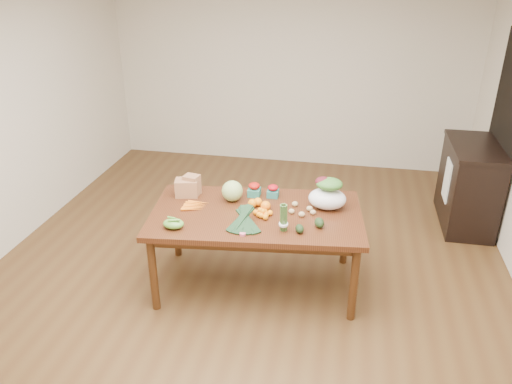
% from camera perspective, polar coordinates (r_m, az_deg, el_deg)
% --- Properties ---
extents(floor, '(6.00, 6.00, 0.00)m').
position_cam_1_polar(floor, '(4.87, -1.15, -9.44)').
color(floor, brown).
rests_on(floor, ground).
extents(room_walls, '(5.02, 6.02, 2.70)m').
position_cam_1_polar(room_walls, '(4.24, -1.31, 5.69)').
color(room_walls, beige).
rests_on(room_walls, floor).
extents(dining_table, '(1.94, 1.22, 0.75)m').
position_cam_1_polar(dining_table, '(4.55, 0.03, -6.53)').
color(dining_table, '#4A2511').
rests_on(dining_table, floor).
extents(doorway_dark, '(0.02, 1.00, 2.10)m').
position_cam_1_polar(doorway_dark, '(5.99, 26.36, 5.96)').
color(doorway_dark, black).
rests_on(doorway_dark, floor).
extents(cabinet, '(0.52, 1.02, 0.94)m').
position_cam_1_polar(cabinet, '(6.03, 23.15, 0.75)').
color(cabinet, black).
rests_on(cabinet, floor).
extents(dish_towel, '(0.02, 0.28, 0.45)m').
position_cam_1_polar(dish_towel, '(5.85, 20.99, 1.26)').
color(dish_towel, white).
rests_on(dish_towel, cabinet).
extents(paper_bag, '(0.30, 0.26, 0.19)m').
position_cam_1_polar(paper_bag, '(4.67, -7.94, 0.69)').
color(paper_bag, '#9D6A46').
rests_on(paper_bag, dining_table).
extents(cabbage, '(0.19, 0.19, 0.19)m').
position_cam_1_polar(cabbage, '(4.53, -2.73, 0.12)').
color(cabbage, '#ACC773').
rests_on(cabbage, dining_table).
extents(strawberry_basket_a, '(0.12, 0.12, 0.10)m').
position_cam_1_polar(strawberry_basket_a, '(4.64, -0.20, 0.15)').
color(strawberry_basket_a, '#B31C0B').
rests_on(strawberry_basket_a, dining_table).
extents(strawberry_basket_b, '(0.11, 0.11, 0.09)m').
position_cam_1_polar(strawberry_basket_b, '(4.62, 1.95, -0.00)').
color(strawberry_basket_b, red).
rests_on(strawberry_basket_b, dining_table).
extents(orange_a, '(0.08, 0.08, 0.08)m').
position_cam_1_polar(orange_a, '(4.43, -0.41, -1.30)').
color(orange_a, orange).
rests_on(orange_a, dining_table).
extents(orange_b, '(0.08, 0.08, 0.08)m').
position_cam_1_polar(orange_b, '(4.45, 0.22, -1.14)').
color(orange_b, orange).
rests_on(orange_b, dining_table).
extents(orange_c, '(0.09, 0.09, 0.09)m').
position_cam_1_polar(orange_c, '(4.37, 1.11, -1.60)').
color(orange_c, '#FF600F').
rests_on(orange_c, dining_table).
extents(mandarin_cluster, '(0.20, 0.20, 0.08)m').
position_cam_1_polar(mandarin_cluster, '(4.28, 0.78, -2.35)').
color(mandarin_cluster, orange).
rests_on(mandarin_cluster, dining_table).
extents(carrots, '(0.24, 0.21, 0.03)m').
position_cam_1_polar(carrots, '(4.48, -6.92, -1.55)').
color(carrots, orange).
rests_on(carrots, dining_table).
extents(snap_pea_bag, '(0.18, 0.13, 0.08)m').
position_cam_1_polar(snap_pea_bag, '(4.16, -9.42, -3.59)').
color(snap_pea_bag, '#569833').
rests_on(snap_pea_bag, dining_table).
extents(kale_bunch, '(0.36, 0.43, 0.16)m').
position_cam_1_polar(kale_bunch, '(4.07, -1.41, -3.27)').
color(kale_bunch, black).
rests_on(kale_bunch, dining_table).
extents(asparagus_bundle, '(0.09, 0.12, 0.26)m').
position_cam_1_polar(asparagus_bundle, '(4.02, 3.17, -2.94)').
color(asparagus_bundle, '#4B7C38').
rests_on(asparagus_bundle, dining_table).
extents(potato_a, '(0.05, 0.05, 0.04)m').
position_cam_1_polar(potato_a, '(4.34, 4.08, -2.21)').
color(potato_a, tan).
rests_on(potato_a, dining_table).
extents(potato_b, '(0.06, 0.05, 0.05)m').
position_cam_1_polar(potato_b, '(4.30, 5.24, -2.55)').
color(potato_b, tan).
rests_on(potato_b, dining_table).
extents(potato_c, '(0.06, 0.05, 0.05)m').
position_cam_1_polar(potato_c, '(4.40, 6.14, -1.89)').
color(potato_c, tan).
rests_on(potato_c, dining_table).
extents(potato_d, '(0.06, 0.05, 0.05)m').
position_cam_1_polar(potato_d, '(4.47, 4.48, -1.37)').
color(potato_d, tan).
rests_on(potato_d, dining_table).
extents(potato_e, '(0.05, 0.05, 0.04)m').
position_cam_1_polar(potato_e, '(4.34, 6.53, -2.32)').
color(potato_e, tan).
rests_on(potato_e, dining_table).
extents(avocado_a, '(0.09, 0.12, 0.07)m').
position_cam_1_polar(avocado_a, '(4.06, 5.01, -4.19)').
color(avocado_a, black).
rests_on(avocado_a, dining_table).
extents(avocado_b, '(0.11, 0.13, 0.08)m').
position_cam_1_polar(avocado_b, '(4.15, 7.25, -3.50)').
color(avocado_b, black).
rests_on(avocado_b, dining_table).
extents(salad_bag, '(0.36, 0.29, 0.26)m').
position_cam_1_polar(salad_bag, '(4.42, 8.17, -0.34)').
color(salad_bag, white).
rests_on(salad_bag, dining_table).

